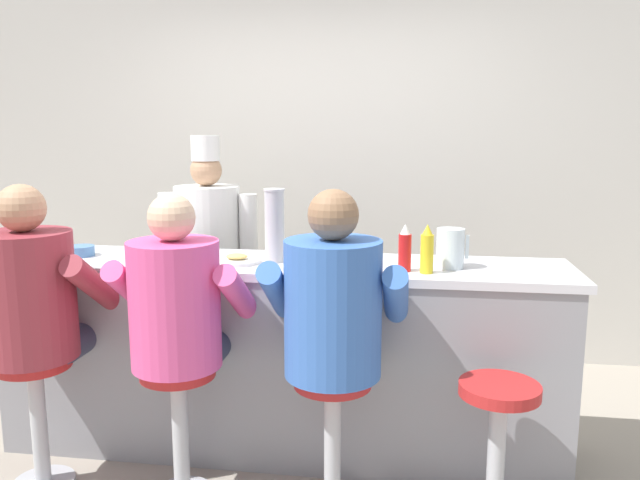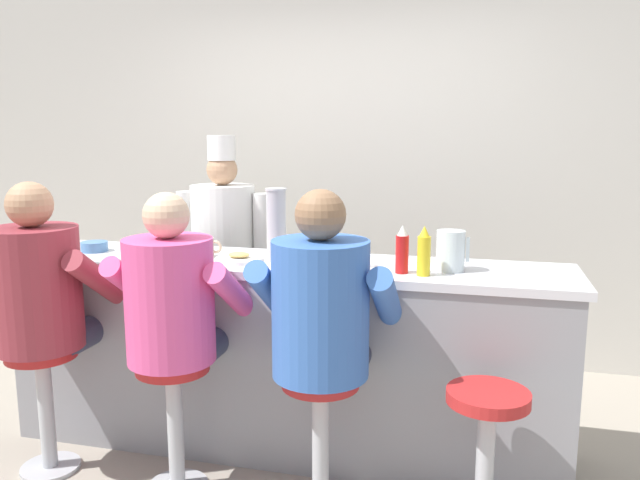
# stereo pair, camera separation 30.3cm
# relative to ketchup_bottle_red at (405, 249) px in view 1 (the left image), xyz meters

# --- Properties ---
(ground_plane) EXTENTS (20.00, 20.00, 0.00)m
(ground_plane) POSITION_rel_ketchup_bottle_red_xyz_m (-0.62, -0.17, -1.10)
(ground_plane) COLOR #9E9384
(wall_back) EXTENTS (10.00, 0.06, 2.70)m
(wall_back) POSITION_rel_ketchup_bottle_red_xyz_m (-0.62, 1.63, 0.25)
(wall_back) COLOR beige
(wall_back) RESTS_ON ground_plane
(diner_counter) EXTENTS (2.87, 0.58, 0.99)m
(diner_counter) POSITION_rel_ketchup_bottle_red_xyz_m (-0.62, 0.12, -0.60)
(diner_counter) COLOR gray
(diner_counter) RESTS_ON ground_plane
(ketchup_bottle_red) EXTENTS (0.06, 0.06, 0.22)m
(ketchup_bottle_red) POSITION_rel_ketchup_bottle_red_xyz_m (0.00, 0.00, 0.00)
(ketchup_bottle_red) COLOR red
(ketchup_bottle_red) RESTS_ON diner_counter
(mustard_bottle_yellow) EXTENTS (0.06, 0.06, 0.23)m
(mustard_bottle_yellow) POSITION_rel_ketchup_bottle_red_xyz_m (0.10, -0.03, 0.00)
(mustard_bottle_yellow) COLOR yellow
(mustard_bottle_yellow) RESTS_ON diner_counter
(hot_sauce_bottle_orange) EXTENTS (0.03, 0.03, 0.12)m
(hot_sauce_bottle_orange) POSITION_rel_ketchup_bottle_red_xyz_m (-0.21, 0.09, -0.04)
(hot_sauce_bottle_orange) COLOR orange
(hot_sauce_bottle_orange) RESTS_ON diner_counter
(water_pitcher_clear) EXTENTS (0.15, 0.13, 0.19)m
(water_pitcher_clear) POSITION_rel_ketchup_bottle_red_xyz_m (0.21, 0.10, -0.01)
(water_pitcher_clear) COLOR silver
(water_pitcher_clear) RESTS_ON diner_counter
(breakfast_plate) EXTENTS (0.24, 0.24, 0.05)m
(breakfast_plate) POSITION_rel_ketchup_bottle_red_xyz_m (-0.82, 0.06, -0.09)
(breakfast_plate) COLOR white
(breakfast_plate) RESTS_ON diner_counter
(cereal_bowl) EXTENTS (0.14, 0.14, 0.05)m
(cereal_bowl) POSITION_rel_ketchup_bottle_red_xyz_m (-1.68, 0.11, -0.08)
(cereal_bowl) COLOR #4C7FB7
(cereal_bowl) RESTS_ON diner_counter
(coffee_mug_tan) EXTENTS (0.13, 0.08, 0.10)m
(coffee_mug_tan) POSITION_rel_ketchup_bottle_red_xyz_m (-1.03, 0.13, -0.05)
(coffee_mug_tan) COLOR beige
(coffee_mug_tan) RESTS_ON diner_counter
(cup_stack_steel) EXTENTS (0.10, 0.10, 0.37)m
(cup_stack_steel) POSITION_rel_ketchup_bottle_red_xyz_m (-0.64, 0.12, 0.08)
(cup_stack_steel) COLOR #B7BABF
(cup_stack_steel) RESTS_ON diner_counter
(napkin_dispenser_chrome) EXTENTS (0.13, 0.08, 0.12)m
(napkin_dispenser_chrome) POSITION_rel_ketchup_bottle_red_xyz_m (-0.26, -0.04, -0.04)
(napkin_dispenser_chrome) COLOR silver
(napkin_dispenser_chrome) RESTS_ON diner_counter
(diner_seated_maroon) EXTENTS (0.62, 0.61, 1.41)m
(diner_seated_maroon) POSITION_rel_ketchup_bottle_red_xyz_m (-1.65, -0.36, -0.22)
(diner_seated_maroon) COLOR #B2B5BA
(diner_seated_maroon) RESTS_ON ground_plane
(diner_seated_pink) EXTENTS (0.59, 0.58, 1.38)m
(diner_seated_pink) POSITION_rel_ketchup_bottle_red_xyz_m (-0.97, -0.36, -0.24)
(diner_seated_pink) COLOR #B2B5BA
(diner_seated_pink) RESTS_ON ground_plane
(diner_seated_blue) EXTENTS (0.62, 0.61, 1.41)m
(diner_seated_blue) POSITION_rel_ketchup_bottle_red_xyz_m (-0.28, -0.36, -0.23)
(diner_seated_blue) COLOR #B2B5BA
(diner_seated_blue) RESTS_ON ground_plane
(empty_stool_round) EXTENTS (0.33, 0.33, 0.63)m
(empty_stool_round) POSITION_rel_ketchup_bottle_red_xyz_m (0.40, -0.40, -0.67)
(empty_stool_round) COLOR #B2B5BA
(empty_stool_round) RESTS_ON ground_plane
(cook_in_whites_near) EXTENTS (0.63, 0.40, 1.61)m
(cook_in_whites_near) POSITION_rel_ketchup_bottle_red_xyz_m (-1.22, 0.81, -0.21)
(cook_in_whites_near) COLOR #232328
(cook_in_whites_near) RESTS_ON ground_plane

